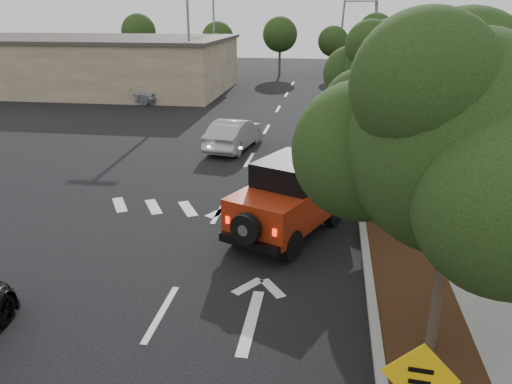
# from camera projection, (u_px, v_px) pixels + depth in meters

# --- Properties ---
(ground) EXTENTS (120.00, 120.00, 0.00)m
(ground) POSITION_uv_depth(u_px,v_px,m) (161.00, 313.00, 10.95)
(ground) COLOR black
(ground) RESTS_ON ground
(curb) EXTENTS (0.20, 70.00, 0.15)m
(curb) POSITION_uv_depth(u_px,v_px,m) (355.00, 163.00, 21.42)
(curb) COLOR #9E9B93
(curb) RESTS_ON ground
(planting_strip) EXTENTS (1.80, 70.00, 0.12)m
(planting_strip) POSITION_uv_depth(u_px,v_px,m) (378.00, 164.00, 21.29)
(planting_strip) COLOR black
(planting_strip) RESTS_ON ground
(sidewalk) EXTENTS (2.00, 70.00, 0.12)m
(sidewalk) POSITION_uv_depth(u_px,v_px,m) (424.00, 166.00, 21.02)
(sidewalk) COLOR gray
(sidewalk) RESTS_ON ground
(hedge) EXTENTS (0.80, 70.00, 0.80)m
(hedge) POSITION_uv_depth(u_px,v_px,m) (460.00, 159.00, 20.71)
(hedge) COLOR black
(hedge) RESTS_ON ground
(commercial_building) EXTENTS (22.00, 12.00, 4.00)m
(commercial_building) POSITION_uv_depth(u_px,v_px,m) (90.00, 65.00, 40.32)
(commercial_building) COLOR #866F5C
(commercial_building) RESTS_ON ground
(transmission_tower) EXTENTS (7.00, 4.00, 28.00)m
(transmission_tower) POSITION_uv_depth(u_px,v_px,m) (356.00, 70.00, 54.65)
(transmission_tower) COLOR slate
(transmission_tower) RESTS_ON ground
(street_tree_near) EXTENTS (3.80, 3.80, 5.92)m
(street_tree_near) POSITION_uv_depth(u_px,v_px,m) (429.00, 353.00, 9.71)
(street_tree_near) COLOR black
(street_tree_near) RESTS_ON ground
(street_tree_mid) EXTENTS (3.20, 3.20, 5.32)m
(street_tree_mid) POSITION_uv_depth(u_px,v_px,m) (392.00, 215.00, 16.20)
(street_tree_mid) COLOR black
(street_tree_mid) RESTS_ON ground
(street_tree_far) EXTENTS (3.40, 3.40, 5.62)m
(street_tree_far) POSITION_uv_depth(u_px,v_px,m) (376.00, 159.00, 22.23)
(street_tree_far) COLOR black
(street_tree_far) RESTS_ON ground
(light_pole_a) EXTENTS (2.00, 0.22, 9.00)m
(light_pole_a) POSITION_uv_depth(u_px,v_px,m) (192.00, 101.00, 35.98)
(light_pole_a) COLOR slate
(light_pole_a) RESTS_ON ground
(light_pole_b) EXTENTS (2.00, 0.22, 9.00)m
(light_pole_b) POSITION_uv_depth(u_px,v_px,m) (215.00, 79.00, 47.25)
(light_pole_b) COLOR slate
(light_pole_b) RESTS_ON ground
(red_jeep) EXTENTS (3.42, 4.56, 2.23)m
(red_jeep) POSITION_uv_depth(u_px,v_px,m) (292.00, 197.00, 14.56)
(red_jeep) COLOR black
(red_jeep) RESTS_ON ground
(silver_suv_ahead) EXTENTS (3.96, 5.51, 1.39)m
(silver_suv_ahead) POSITION_uv_depth(u_px,v_px,m) (316.00, 152.00, 20.67)
(silver_suv_ahead) COLOR #96979D
(silver_suv_ahead) RESTS_ON ground
(silver_sedan_oncoming) EXTENTS (2.20, 4.53, 1.43)m
(silver_sedan_oncoming) POSITION_uv_depth(u_px,v_px,m) (234.00, 134.00, 23.60)
(silver_sedan_oncoming) COLOR #9FA3A7
(silver_sedan_oncoming) RESTS_ON ground
(parked_suv) EXTENTS (5.10, 3.01, 1.63)m
(parked_suv) POSITION_uv_depth(u_px,v_px,m) (132.00, 91.00, 35.35)
(parked_suv) COLOR #9FA2A7
(parked_suv) RESTS_ON ground
(terracotta_planter) EXTENTS (0.72, 0.72, 1.25)m
(terracotta_planter) POSITION_uv_depth(u_px,v_px,m) (502.00, 244.00, 12.30)
(terracotta_planter) COLOR brown
(terracotta_planter) RESTS_ON ground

